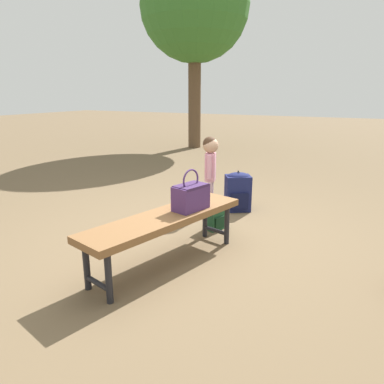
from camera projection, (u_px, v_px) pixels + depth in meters
The scene contains 7 objects.
ground_plane at pixel (192, 239), 3.68m from camera, with size 40.00×40.00×0.00m, color brown.
park_bench at pixel (166, 221), 3.06m from camera, with size 1.65×0.79×0.45m.
handbag at pixel (191, 196), 3.16m from camera, with size 0.36×0.26×0.37m.
child_standing at pixel (210, 162), 4.40m from camera, with size 0.25×0.19×0.94m.
backpack_large at pixel (238, 191), 4.52m from camera, with size 0.36×0.38×0.52m.
backpack_small at pixel (214, 215), 3.91m from camera, with size 0.22×0.20×0.32m.
tree_mid at pixel (195, 7), 8.87m from camera, with size 2.73×2.73×4.88m.
Camera 1 is at (-3.04, -1.55, 1.46)m, focal length 33.54 mm.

